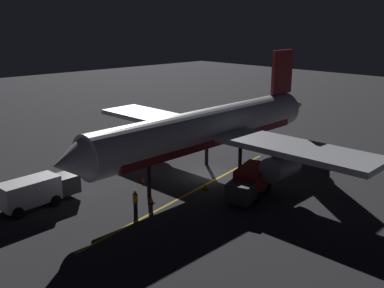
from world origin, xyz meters
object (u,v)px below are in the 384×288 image
Objects in this scene: ground_crew_worker at (135,202)px; traffic_cone_under_wing at (139,160)px; traffic_cone_near_left at (152,200)px; traffic_cone_near_right at (205,187)px; baggage_truck at (37,192)px; traffic_cone_far at (143,180)px; catering_truck at (250,183)px; airliner at (211,129)px.

ground_crew_worker is 3.16× the size of traffic_cone_under_wing.
traffic_cone_near_right is at bearing -100.47° from traffic_cone_near_left.
baggage_truck reaches higher than traffic_cone_under_wing.
ground_crew_worker is at bearing 136.99° from traffic_cone_far.
catering_truck is (-10.57, -13.75, 0.02)m from baggage_truck.
catering_truck is 3.43× the size of ground_crew_worker.
catering_truck is at bearing -153.41° from traffic_cone_far.
traffic_cone_near_left is (-5.87, -6.92, -0.99)m from baggage_truck.
catering_truck is 10.87× the size of traffic_cone_near_right.
baggage_truck is at bearing 52.43° from catering_truck.
catering_truck is 10.87× the size of traffic_cone_near_left.
traffic_cone_near_right is 1.00× the size of traffic_cone_far.
baggage_truck is at bearing 74.61° from airliner.
traffic_cone_near_left and traffic_cone_far have the same top height.
baggage_truck is 9.13m from traffic_cone_near_left.
baggage_truck is 8.06m from ground_crew_worker.
ground_crew_worker is (4.20, 8.82, -0.37)m from catering_truck.
airliner is at bearing -16.22° from catering_truck.
traffic_cone_near_left is at bearing -75.89° from ground_crew_worker.
airliner is 5.50× the size of catering_truck.
baggage_truck is 17.34m from catering_truck.
catering_truck is at bearing 163.78° from airliner.
ground_crew_worker is (-2.09, 10.65, -3.59)m from airliner.
catering_truck reaches higher than traffic_cone_under_wing.
catering_truck reaches higher than baggage_truck.
traffic_cone_near_right is at bearing 22.86° from catering_truck.
ground_crew_worker reaches higher than traffic_cone_under_wing.
baggage_truck is (4.29, 15.58, -3.24)m from airliner.
traffic_cone_far is (8.89, 4.45, -1.01)m from catering_truck.
traffic_cone_under_wing is (14.06, 0.94, -1.01)m from catering_truck.
traffic_cone_far is at bearing -29.62° from traffic_cone_near_left.
airliner reaches higher than traffic_cone_near_right.
traffic_cone_near_right is (-2.56, 3.40, -4.23)m from airliner.
catering_truck is at bearing -115.46° from ground_crew_worker.
traffic_cone_near_left is 1.00× the size of traffic_cone_far.
traffic_cone_under_wing is at bearing 19.63° from airliner.
traffic_cone_near_left is 11.06m from traffic_cone_under_wing.
traffic_cone_near_left is at bearing 79.53° from traffic_cone_near_right.
baggage_truck is 11.71× the size of traffic_cone_under_wing.
traffic_cone_far is at bearing 145.90° from traffic_cone_under_wing.
airliner reaches higher than baggage_truck.
ground_crew_worker is 12.64m from traffic_cone_under_wing.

